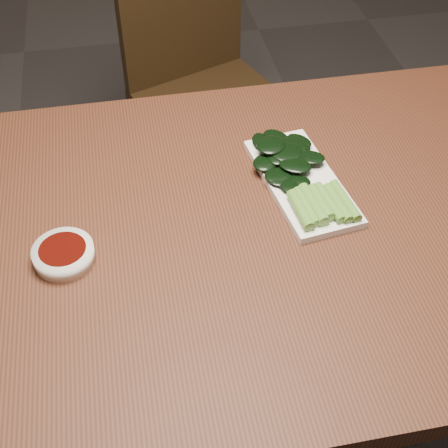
# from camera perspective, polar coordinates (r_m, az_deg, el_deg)

# --- Properties ---
(ground) EXTENTS (6.00, 6.00, 0.00)m
(ground) POSITION_cam_1_polar(r_m,az_deg,el_deg) (1.66, -0.10, -18.66)
(ground) COLOR #302E2E
(ground) RESTS_ON ground
(table) EXTENTS (1.40, 0.80, 0.75)m
(table) POSITION_cam_1_polar(r_m,az_deg,el_deg) (1.09, -0.14, -2.83)
(table) COLOR #422012
(table) RESTS_ON ground
(chair_far) EXTENTS (0.50, 0.50, 0.89)m
(chair_far) POSITION_cam_1_polar(r_m,az_deg,el_deg) (1.88, -2.03, 13.09)
(chair_far) COLOR black
(chair_far) RESTS_ON ground
(sauce_bowl) EXTENTS (0.10, 0.10, 0.03)m
(sauce_bowl) POSITION_cam_1_polar(r_m,az_deg,el_deg) (1.00, -14.45, -2.69)
(sauce_bowl) COLOR white
(sauce_bowl) RESTS_ON table
(serving_plate) EXTENTS (0.16, 0.28, 0.01)m
(serving_plate) POSITION_cam_1_polar(r_m,az_deg,el_deg) (1.11, 7.09, 3.84)
(serving_plate) COLOR white
(serving_plate) RESTS_ON table
(gai_lan) EXTENTS (0.16, 0.28, 0.03)m
(gai_lan) POSITION_cam_1_polar(r_m,az_deg,el_deg) (1.11, 6.60, 4.97)
(gai_lan) COLOR #599132
(gai_lan) RESTS_ON serving_plate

